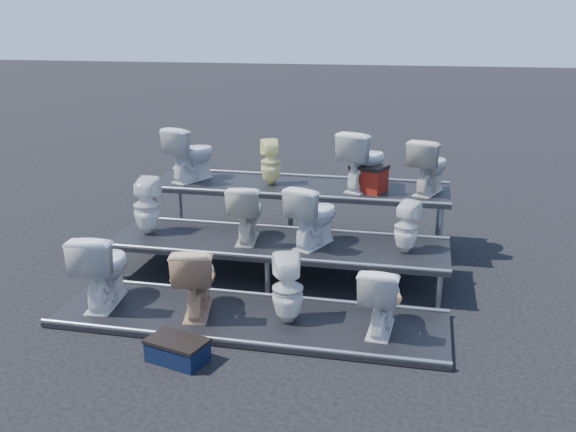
% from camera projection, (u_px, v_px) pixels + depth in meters
% --- Properties ---
extents(ground, '(80.00, 80.00, 0.00)m').
position_uv_depth(ground, '(277.00, 277.00, 8.08)').
color(ground, black).
rests_on(ground, ground).
extents(tier_front, '(4.20, 1.20, 0.06)m').
position_uv_depth(tier_front, '(249.00, 319.00, 6.86)').
color(tier_front, black).
rests_on(tier_front, ground).
extents(tier_mid, '(4.20, 1.20, 0.46)m').
position_uv_depth(tier_mid, '(277.00, 260.00, 8.01)').
color(tier_mid, black).
rests_on(tier_mid, ground).
extents(tier_back, '(4.20, 1.20, 0.86)m').
position_uv_depth(tier_back, '(298.00, 215.00, 9.17)').
color(tier_back, black).
rests_on(tier_back, ground).
extents(toilet_0, '(0.58, 0.89, 0.86)m').
position_uv_depth(toilet_0, '(103.00, 267.00, 7.06)').
color(toilet_0, silver).
rests_on(toilet_0, tier_front).
extents(toilet_1, '(0.60, 0.85, 0.79)m').
position_uv_depth(toilet_1, '(196.00, 278.00, 6.85)').
color(toilet_1, tan).
rests_on(toilet_1, tier_front).
extents(toilet_2, '(0.41, 0.42, 0.73)m').
position_uv_depth(toilet_2, '(288.00, 289.00, 6.66)').
color(toilet_2, silver).
rests_on(toilet_2, tier_front).
extents(toilet_3, '(0.45, 0.73, 0.72)m').
position_uv_depth(toilet_3, '(381.00, 297.00, 6.46)').
color(toilet_3, silver).
rests_on(toilet_3, tier_front).
extents(toilet_4, '(0.33, 0.34, 0.73)m').
position_uv_depth(toilet_4, '(146.00, 206.00, 8.19)').
color(toilet_4, silver).
rests_on(toilet_4, tier_mid).
extents(toilet_5, '(0.50, 0.76, 0.73)m').
position_uv_depth(toilet_5, '(246.00, 212.00, 7.92)').
color(toilet_5, beige).
rests_on(toilet_5, tier_mid).
extents(toilet_6, '(0.68, 0.86, 0.77)m').
position_uv_depth(toilet_6, '(314.00, 215.00, 7.74)').
color(toilet_6, silver).
rests_on(toilet_6, tier_mid).
extents(toilet_7, '(0.37, 0.37, 0.62)m').
position_uv_depth(toilet_7, '(406.00, 227.00, 7.54)').
color(toilet_7, silver).
rests_on(toilet_7, tier_mid).
extents(toilet_8, '(0.71, 0.89, 0.79)m').
position_uv_depth(toilet_8, '(191.00, 153.00, 9.25)').
color(toilet_8, silver).
rests_on(toilet_8, tier_back).
extents(toilet_9, '(0.37, 0.38, 0.64)m').
position_uv_depth(toilet_9, '(271.00, 162.00, 9.03)').
color(toilet_9, '#F0ED9D').
rests_on(toilet_9, tier_back).
extents(toilet_10, '(0.74, 0.92, 0.82)m').
position_uv_depth(toilet_10, '(364.00, 160.00, 8.73)').
color(toilet_10, silver).
rests_on(toilet_10, tier_back).
extents(toilet_11, '(0.64, 0.83, 0.75)m').
position_uv_depth(toilet_11, '(429.00, 166.00, 8.57)').
color(toilet_11, beige).
rests_on(toilet_11, tier_back).
extents(red_crate, '(0.53, 0.48, 0.31)m').
position_uv_depth(red_crate, '(369.00, 180.00, 8.71)').
color(red_crate, maroon).
rests_on(red_crate, tier_back).
extents(step_stool, '(0.61, 0.46, 0.20)m').
position_uv_depth(step_stool, '(178.00, 352.00, 6.06)').
color(step_stool, black).
rests_on(step_stool, ground).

